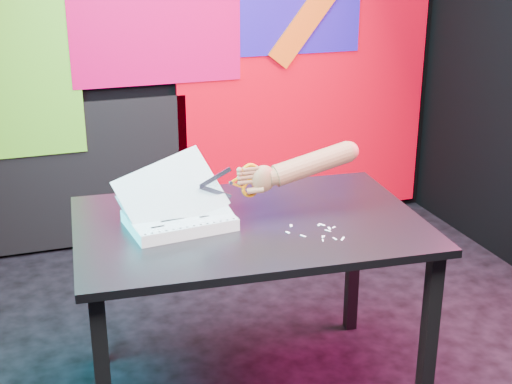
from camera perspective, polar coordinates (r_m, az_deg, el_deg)
name	(u,v)px	position (r m, az deg, el deg)	size (l,w,h in m)	color
room	(299,49)	(2.70, 3.46, 11.38)	(3.01, 3.01, 2.71)	black
backdrop	(212,79)	(4.16, -3.55, 9.00)	(2.88, 0.05, 2.08)	red
work_table	(249,242)	(2.68, -0.54, -3.99)	(1.34, 0.94, 0.75)	black
printout_stack	(179,219)	(2.61, -6.20, -2.14)	(0.43, 0.31, 0.28)	silver
scissors	(246,181)	(2.64, -0.81, 0.89)	(0.23, 0.02, 0.13)	silver
hand_forearm	(304,166)	(2.72, 3.90, 2.10)	(0.49, 0.10, 0.16)	brown
paper_clippings	(319,232)	(2.56, 5.07, -3.19)	(0.19, 0.19, 0.00)	white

